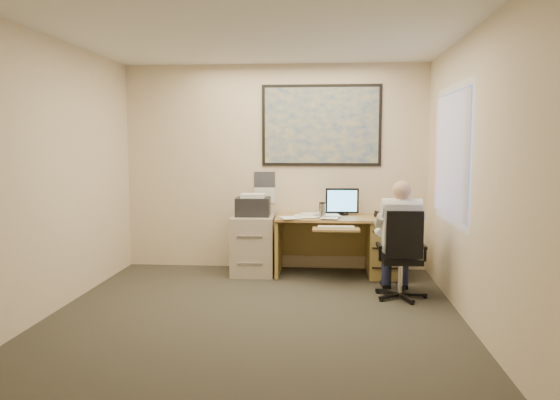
# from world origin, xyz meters

# --- Properties ---
(room_shell) EXTENTS (4.00, 4.50, 2.70)m
(room_shell) POSITION_xyz_m (0.00, 0.00, 1.35)
(room_shell) COLOR #333027
(room_shell) RESTS_ON ground
(desk) EXTENTS (1.60, 0.97, 1.09)m
(desk) POSITION_xyz_m (1.20, 1.90, 0.44)
(desk) COLOR #A47D46
(desk) RESTS_ON ground
(world_map) EXTENTS (1.56, 0.03, 1.06)m
(world_map) POSITION_xyz_m (0.61, 2.23, 1.90)
(world_map) COLOR #1E4C93
(world_map) RESTS_ON room_shell
(wall_calendar) EXTENTS (0.28, 0.01, 0.42)m
(wall_calendar) POSITION_xyz_m (-0.14, 2.24, 1.08)
(wall_calendar) COLOR white
(wall_calendar) RESTS_ON room_shell
(window_blinds) EXTENTS (0.06, 1.40, 1.30)m
(window_blinds) POSITION_xyz_m (1.97, 0.80, 1.55)
(window_blinds) COLOR beige
(window_blinds) RESTS_ON room_shell
(filing_cabinet) EXTENTS (0.56, 0.66, 1.03)m
(filing_cabinet) POSITION_xyz_m (-0.24, 1.88, 0.44)
(filing_cabinet) COLOR #B8A994
(filing_cabinet) RESTS_ON ground
(office_chair) EXTENTS (0.60, 0.60, 0.97)m
(office_chair) POSITION_xyz_m (1.49, 0.85, 0.28)
(office_chair) COLOR black
(office_chair) RESTS_ON ground
(person) EXTENTS (0.56, 0.78, 1.27)m
(person) POSITION_xyz_m (1.49, 0.93, 0.64)
(person) COLOR silver
(person) RESTS_ON office_chair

